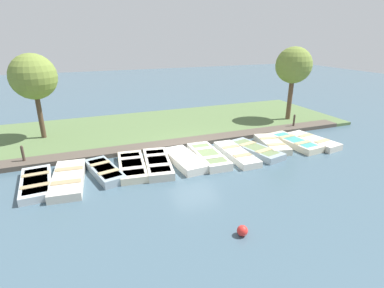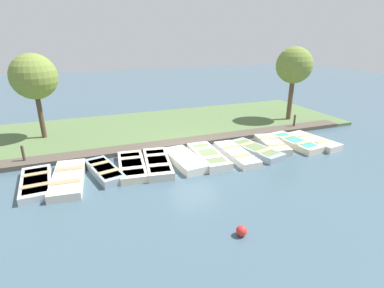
{
  "view_description": "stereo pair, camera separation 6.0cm",
  "coord_description": "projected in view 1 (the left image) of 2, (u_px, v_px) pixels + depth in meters",
  "views": [
    {
      "loc": [
        13.48,
        -5.42,
        5.92
      ],
      "look_at": [
        0.21,
        -0.23,
        0.65
      ],
      "focal_mm": 28.0,
      "sensor_mm": 36.0,
      "label": 1
    },
    {
      "loc": [
        13.5,
        -5.36,
        5.92
      ],
      "look_at": [
        0.21,
        -0.23,
        0.65
      ],
      "focal_mm": 28.0,
      "sensor_mm": 36.0,
      "label": 2
    }
  ],
  "objects": [
    {
      "name": "shore_bank",
      "position": [
        167.0,
        126.0,
        20.01
      ],
      "size": [
        8.0,
        24.0,
        0.19
      ],
      "color": "#567042",
      "rests_on": "ground_plane"
    },
    {
      "name": "park_tree_far_left",
      "position": [
        33.0,
        77.0,
        16.36
      ],
      "size": [
        2.5,
        2.5,
        4.96
      ],
      "color": "#4C3828",
      "rests_on": "ground_plane"
    },
    {
      "name": "mooring_post_far",
      "position": [
        294.0,
        122.0,
        19.51
      ],
      "size": [
        0.13,
        0.13,
        1.01
      ],
      "color": "#47382D",
      "rests_on": "ground_plane"
    },
    {
      "name": "buoy",
      "position": [
        242.0,
        231.0,
        9.28
      ],
      "size": [
        0.34,
        0.34,
        0.34
      ],
      "color": "red",
      "rests_on": "ground_plane"
    },
    {
      "name": "rowboat_10",
      "position": [
        294.0,
        142.0,
        16.81
      ],
      "size": [
        3.24,
        1.47,
        0.37
      ],
      "rotation": [
        0.0,
        0.0,
        0.11
      ],
      "color": "beige",
      "rests_on": "ground_plane"
    },
    {
      "name": "rowboat_11",
      "position": [
        313.0,
        141.0,
        17.02
      ],
      "size": [
        3.12,
        1.56,
        0.37
      ],
      "rotation": [
        0.0,
        0.0,
        0.16
      ],
      "color": "beige",
      "rests_on": "ground_plane"
    },
    {
      "name": "dock_walkway",
      "position": [
        185.0,
        142.0,
        16.97
      ],
      "size": [
        1.06,
        21.46,
        0.24
      ],
      "color": "#51473D",
      "rests_on": "ground_plane"
    },
    {
      "name": "rowboat_6",
      "position": [
        208.0,
        156.0,
        14.87
      ],
      "size": [
        3.22,
        1.24,
        0.41
      ],
      "rotation": [
        0.0,
        0.0,
        -0.03
      ],
      "color": "silver",
      "rests_on": "ground_plane"
    },
    {
      "name": "rowboat_7",
      "position": [
        236.0,
        154.0,
        15.22
      ],
      "size": [
        3.29,
        1.04,
        0.35
      ],
      "rotation": [
        0.0,
        0.0,
        -0.01
      ],
      "color": "silver",
      "rests_on": "ground_plane"
    },
    {
      "name": "rowboat_1",
      "position": [
        68.0,
        179.0,
        12.58
      ],
      "size": [
        3.51,
        1.55,
        0.37
      ],
      "rotation": [
        0.0,
        0.0,
        -0.09
      ],
      "color": "beige",
      "rests_on": "ground_plane"
    },
    {
      "name": "mooring_post_near",
      "position": [
        23.0,
        155.0,
        14.14
      ],
      "size": [
        0.13,
        0.13,
        1.01
      ],
      "color": "#47382D",
      "rests_on": "ground_plane"
    },
    {
      "name": "rowboat_3",
      "position": [
        132.0,
        166.0,
        13.82
      ],
      "size": [
        3.24,
        1.48,
        0.34
      ],
      "rotation": [
        0.0,
        0.0,
        -0.11
      ],
      "color": "beige",
      "rests_on": "ground_plane"
    },
    {
      "name": "park_tree_left",
      "position": [
        294.0,
        66.0,
        20.12
      ],
      "size": [
        2.42,
        2.42,
        5.14
      ],
      "color": "brown",
      "rests_on": "ground_plane"
    },
    {
      "name": "rowboat_0",
      "position": [
        36.0,
        183.0,
        12.26
      ],
      "size": [
        3.06,
        1.35,
        0.33
      ],
      "rotation": [
        0.0,
        0.0,
        0.07
      ],
      "color": "#B2BCC1",
      "rests_on": "ground_plane"
    },
    {
      "name": "rowboat_4",
      "position": [
        158.0,
        163.0,
        14.08
      ],
      "size": [
        3.35,
        1.57,
        0.38
      ],
      "rotation": [
        0.0,
        0.0,
        -0.14
      ],
      "color": "beige",
      "rests_on": "ground_plane"
    },
    {
      "name": "rowboat_5",
      "position": [
        185.0,
        160.0,
        14.46
      ],
      "size": [
        3.12,
        1.46,
        0.39
      ],
      "rotation": [
        0.0,
        0.0,
        0.1
      ],
      "color": "silver",
      "rests_on": "ground_plane"
    },
    {
      "name": "rowboat_8",
      "position": [
        255.0,
        150.0,
        15.75
      ],
      "size": [
        3.3,
        1.82,
        0.35
      ],
      "rotation": [
        0.0,
        0.0,
        0.23
      ],
      "color": "#8C9EA8",
      "rests_on": "ground_plane"
    },
    {
      "name": "rowboat_9",
      "position": [
        272.0,
        144.0,
        16.52
      ],
      "size": [
        2.86,
        1.52,
        0.37
      ],
      "rotation": [
        0.0,
        0.0,
        -0.18
      ],
      "color": "beige",
      "rests_on": "ground_plane"
    },
    {
      "name": "rowboat_2",
      "position": [
        105.0,
        171.0,
        13.3
      ],
      "size": [
        2.95,
        1.62,
        0.37
      ],
      "rotation": [
        0.0,
        0.0,
        0.24
      ],
      "color": "#8C9EA8",
      "rests_on": "ground_plane"
    },
    {
      "name": "ground_plane",
      "position": [
        195.0,
        154.0,
        15.68
      ],
      "size": [
        80.0,
        80.0,
        0.0
      ],
      "primitive_type": "plane",
      "color": "#425B6B"
    }
  ]
}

